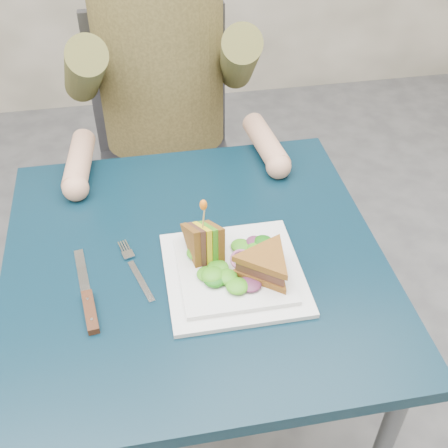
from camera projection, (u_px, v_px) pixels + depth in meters
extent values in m
plane|color=#57575A|center=(203.00, 439.00, 1.60)|extent=(4.00, 4.00, 0.00)
cube|color=black|center=(195.00, 262.00, 1.13)|extent=(0.75, 0.75, 0.03)
cylinder|color=#595B5E|center=(69.00, 289.00, 1.56)|extent=(0.04, 0.04, 0.70)
cylinder|color=#595B5E|center=(291.00, 260.00, 1.65)|extent=(0.04, 0.04, 0.70)
cube|color=#47474C|center=(169.00, 179.00, 1.78)|extent=(0.42, 0.40, 0.04)
cube|color=#47474C|center=(158.00, 81.00, 1.75)|extent=(0.42, 0.03, 0.46)
cylinder|color=#47474C|center=(123.00, 276.00, 1.78)|extent=(0.02, 0.02, 0.43)
cylinder|color=#47474C|center=(234.00, 262.00, 1.83)|extent=(0.02, 0.02, 0.43)
cylinder|color=#47474C|center=(119.00, 209.00, 2.04)|extent=(0.02, 0.02, 0.43)
cylinder|color=#47474C|center=(217.00, 198.00, 2.08)|extent=(0.02, 0.02, 0.43)
cylinder|color=brown|center=(160.00, 56.00, 1.49)|extent=(0.34, 0.34, 0.52)
cylinder|color=brown|center=(84.00, 72.00, 1.39)|extent=(0.15, 0.39, 0.31)
cylinder|color=tan|center=(79.00, 161.00, 1.32)|extent=(0.08, 0.20, 0.06)
sphere|color=tan|center=(76.00, 188.00, 1.24)|extent=(0.06, 0.06, 0.06)
cylinder|color=brown|center=(239.00, 60.00, 1.44)|extent=(0.15, 0.39, 0.31)
cylinder|color=tan|center=(266.00, 143.00, 1.38)|extent=(0.08, 0.20, 0.06)
sphere|color=tan|center=(279.00, 166.00, 1.31)|extent=(0.06, 0.06, 0.06)
cube|color=white|center=(234.00, 274.00, 1.07)|extent=(0.26, 0.26, 0.01)
cube|color=white|center=(234.00, 270.00, 1.07)|extent=(0.21, 0.21, 0.01)
cube|color=silver|center=(141.00, 281.00, 1.06)|extent=(0.05, 0.11, 0.00)
cube|color=silver|center=(128.00, 254.00, 1.12)|extent=(0.03, 0.03, 0.00)
cube|color=silver|center=(120.00, 247.00, 1.13)|extent=(0.01, 0.03, 0.00)
cube|color=silver|center=(123.00, 246.00, 1.13)|extent=(0.01, 0.03, 0.00)
cube|color=silver|center=(125.00, 246.00, 1.13)|extent=(0.01, 0.03, 0.00)
cube|color=silver|center=(128.00, 245.00, 1.14)|extent=(0.01, 0.03, 0.00)
cube|color=silver|center=(82.00, 274.00, 1.08)|extent=(0.04, 0.14, 0.00)
cube|color=black|center=(90.00, 312.00, 1.00)|extent=(0.03, 0.10, 0.01)
cylinder|color=silver|center=(88.00, 299.00, 1.01)|extent=(0.01, 0.01, 0.00)
cylinder|color=silver|center=(92.00, 320.00, 0.98)|extent=(0.01, 0.01, 0.00)
cylinder|color=tan|center=(204.00, 217.00, 1.03)|extent=(0.01, 0.01, 0.06)
ellipsoid|color=orange|center=(203.00, 205.00, 1.01)|extent=(0.01, 0.01, 0.02)
torus|color=#9E4C7A|center=(241.00, 260.00, 1.06)|extent=(0.04, 0.04, 0.02)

